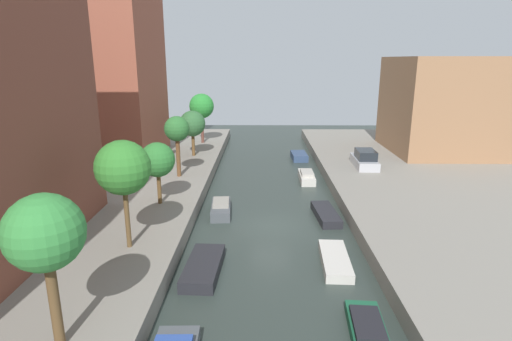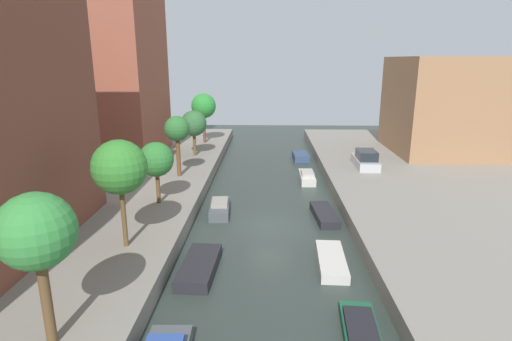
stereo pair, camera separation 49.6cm
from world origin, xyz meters
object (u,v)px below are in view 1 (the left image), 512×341
object	(u,v)px
street_tree_2	(157,160)
moored_boat_right_2	(335,260)
low_block_right	(442,105)
moored_boat_left_2	(204,267)
parked_car	(365,159)
moored_boat_right_3	(326,214)
moored_boat_left_3	(221,208)
moored_boat_right_5	(299,156)
apartment_tower_far	(96,13)
street_tree_0	(45,234)
street_tree_1	(123,168)
street_tree_3	(177,130)
moored_boat_right_1	(368,333)
street_tree_4	(192,124)
street_tree_5	(202,106)
moored_boat_right_4	(307,176)

from	to	relation	value
street_tree_2	moored_boat_right_2	size ratio (longest dim) A/B	1.03
low_block_right	moored_boat_left_2	size ratio (longest dim) A/B	2.65
parked_car	moored_boat_right_3	xyz separation A→B (m)	(-4.99, -10.11, -1.38)
moored_boat_left_3	moored_boat_left_2	bearing A→B (deg)	-90.68
moored_boat_right_2	moored_boat_right_5	bearing A→B (deg)	89.52
low_block_right	moored_boat_left_2	bearing A→B (deg)	-131.58
apartment_tower_far	parked_car	bearing A→B (deg)	-9.66
street_tree_0	street_tree_1	bearing A→B (deg)	90.00
street_tree_0	street_tree_3	world-z (taller)	street_tree_0
apartment_tower_far	moored_boat_right_5	world-z (taller)	apartment_tower_far
moored_boat_right_3	moored_boat_right_1	bearing A→B (deg)	-91.21
street_tree_2	street_tree_4	size ratio (longest dim) A/B	0.92
moored_boat_left_3	street_tree_5	bearing A→B (deg)	101.25
street_tree_2	moored_boat_left_2	xyz separation A→B (m)	(3.94, -7.53, -3.69)
street_tree_4	moored_boat_right_1	distance (m)	29.20
apartment_tower_far	moored_boat_right_1	size ratio (longest dim) A/B	6.70
street_tree_4	street_tree_5	distance (m)	6.78
street_tree_3	street_tree_4	bearing A→B (deg)	90.00
street_tree_5	parked_car	size ratio (longest dim) A/B	1.23
moored_boat_right_2	moored_boat_right_4	bearing A→B (deg)	89.48
street_tree_1	street_tree_4	size ratio (longest dim) A/B	1.24
moored_boat_right_2	moored_boat_right_3	xyz separation A→B (m)	(0.50, 6.55, 0.02)
street_tree_1	street_tree_5	xyz separation A→B (m)	(0.00, 27.61, -0.01)
parked_car	moored_boat_right_3	world-z (taller)	parked_car
street_tree_1	street_tree_2	distance (m)	6.76
moored_boat_right_1	moored_boat_right_5	bearing A→B (deg)	90.08
parked_car	moored_boat_right_1	xyz separation A→B (m)	(-5.26, -22.61, -1.36)
street_tree_3	moored_boat_right_2	bearing A→B (deg)	-51.06
moored_boat_left_2	moored_boat_right_3	world-z (taller)	moored_boat_left_2
street_tree_1	parked_car	distance (m)	23.56
moored_boat_right_3	street_tree_4	bearing A→B (deg)	128.13
street_tree_0	moored_boat_right_4	size ratio (longest dim) A/B	1.42
moored_boat_left_2	street_tree_4	bearing A→B (deg)	100.25
moored_boat_left_3	parked_car	bearing A→B (deg)	37.72
parked_car	moored_boat_left_2	world-z (taller)	parked_car
moored_boat_right_3	parked_car	bearing A→B (deg)	63.72
moored_boat_right_2	moored_boat_left_3	bearing A→B (deg)	132.61
street_tree_5	moored_boat_right_4	bearing A→B (deg)	-48.35
street_tree_2	street_tree_5	distance (m)	20.99
street_tree_4	moored_boat_right_5	size ratio (longest dim) A/B	1.40
street_tree_5	moored_boat_right_5	world-z (taller)	street_tree_5
street_tree_2	street_tree_5	xyz separation A→B (m)	(0.00, 20.96, 1.21)
parked_car	street_tree_4	bearing A→B (deg)	165.56
apartment_tower_far	moored_boat_left_2	bearing A→B (deg)	-60.24
apartment_tower_far	parked_car	size ratio (longest dim) A/B	5.91
street_tree_2	low_block_right	bearing A→B (deg)	33.31
moored_boat_right_1	moored_boat_right_2	distance (m)	5.95
street_tree_2	moored_boat_left_3	bearing A→B (deg)	9.35
street_tree_4	parked_car	world-z (taller)	street_tree_4
low_block_right	moored_boat_right_5	size ratio (longest dim) A/B	3.48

